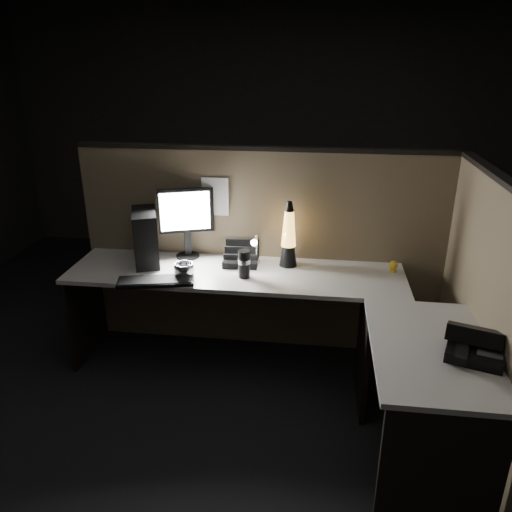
# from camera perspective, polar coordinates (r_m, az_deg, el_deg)

# --- Properties ---
(floor) EXTENTS (6.00, 6.00, 0.00)m
(floor) POSITION_cam_1_polar(r_m,az_deg,el_deg) (3.28, -1.31, -17.98)
(floor) COLOR black
(floor) RESTS_ON ground
(room_shell) EXTENTS (6.00, 6.00, 6.00)m
(room_shell) POSITION_cam_1_polar(r_m,az_deg,el_deg) (2.56, -1.62, 11.02)
(room_shell) COLOR silver
(room_shell) RESTS_ON ground
(partition_back) EXTENTS (2.66, 0.06, 1.50)m
(partition_back) POSITION_cam_1_polar(r_m,az_deg,el_deg) (3.70, 0.78, 0.43)
(partition_back) COLOR brown
(partition_back) RESTS_ON ground
(partition_right) EXTENTS (0.06, 1.66, 1.50)m
(partition_right) POSITION_cam_1_polar(r_m,az_deg,el_deg) (3.06, 24.46, -6.46)
(partition_right) COLOR brown
(partition_right) RESTS_ON ground
(desk) EXTENTS (2.60, 1.60, 0.73)m
(desk) POSITION_cam_1_polar(r_m,az_deg,el_deg) (3.14, 2.57, -7.12)
(desk) COLOR #ACAAA3
(desk) RESTS_ON ground
(pc_tower) EXTENTS (0.28, 0.39, 0.38)m
(pc_tower) POSITION_cam_1_polar(r_m,az_deg,el_deg) (3.59, -12.51, 2.13)
(pc_tower) COLOR black
(pc_tower) RESTS_ON desk
(monitor) EXTENTS (0.38, 0.18, 0.51)m
(monitor) POSITION_cam_1_polar(r_m,az_deg,el_deg) (3.61, -8.00, 4.53)
(monitor) COLOR black
(monitor) RESTS_ON desk
(keyboard) EXTENTS (0.52, 0.27, 0.02)m
(keyboard) POSITION_cam_1_polar(r_m,az_deg,el_deg) (3.31, -11.37, -2.86)
(keyboard) COLOR black
(keyboard) RESTS_ON desk
(mouse) EXTENTS (0.09, 0.08, 0.03)m
(mouse) POSITION_cam_1_polar(r_m,az_deg,el_deg) (3.37, -12.89, -2.42)
(mouse) COLOR black
(mouse) RESTS_ON desk
(clip_lamp) EXTENTS (0.04, 0.18, 0.23)m
(clip_lamp) POSITION_cam_1_polar(r_m,az_deg,el_deg) (3.44, -0.08, 0.78)
(clip_lamp) COLOR silver
(clip_lamp) RESTS_ON desk
(organizer) EXTENTS (0.25, 0.22, 0.18)m
(organizer) POSITION_cam_1_polar(r_m,az_deg,el_deg) (3.53, -1.71, -0.24)
(organizer) COLOR black
(organizer) RESTS_ON desk
(lava_lamp) EXTENTS (0.12, 0.12, 0.47)m
(lava_lamp) POSITION_cam_1_polar(r_m,az_deg,el_deg) (3.46, 3.75, 1.91)
(lava_lamp) COLOR black
(lava_lamp) RESTS_ON desk
(travel_mug) EXTENTS (0.08, 0.08, 0.19)m
(travel_mug) POSITION_cam_1_polar(r_m,az_deg,el_deg) (3.30, -1.37, -0.92)
(travel_mug) COLOR black
(travel_mug) RESTS_ON desk
(steel_mug) EXTENTS (0.16, 0.16, 0.10)m
(steel_mug) POSITION_cam_1_polar(r_m,az_deg,el_deg) (3.33, -8.22, -1.67)
(steel_mug) COLOR silver
(steel_mug) RESTS_ON desk
(figurine) EXTENTS (0.06, 0.06, 0.06)m
(figurine) POSITION_cam_1_polar(r_m,az_deg,el_deg) (3.53, 15.43, -0.98)
(figurine) COLOR yellow
(figurine) RESTS_ON desk
(pinned_paper) EXTENTS (0.19, 0.00, 0.27)m
(pinned_paper) POSITION_cam_1_polar(r_m,az_deg,el_deg) (3.58, -4.70, 6.76)
(pinned_paper) COLOR white
(pinned_paper) RESTS_ON partition_back
(desk_phone) EXTENTS (0.32, 0.32, 0.16)m
(desk_phone) POSITION_cam_1_polar(r_m,az_deg,el_deg) (2.70, 23.64, -9.31)
(desk_phone) COLOR black
(desk_phone) RESTS_ON desk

